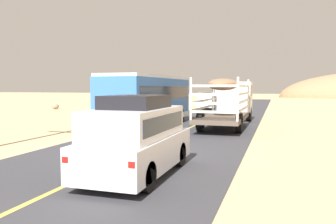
# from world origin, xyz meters

# --- Properties ---
(ground_plane) EXTENTS (240.00, 240.00, 0.00)m
(ground_plane) POSITION_xyz_m (0.00, 0.00, 0.00)
(ground_plane) COLOR tan
(road_surface) EXTENTS (8.00, 120.00, 0.02)m
(road_surface) POSITION_xyz_m (0.00, 0.00, 0.01)
(road_surface) COLOR #38383D
(road_surface) RESTS_ON ground
(road_centre_line) EXTENTS (0.16, 117.60, 0.00)m
(road_centre_line) POSITION_xyz_m (0.00, 0.00, 0.02)
(road_centre_line) COLOR #D8CC4C
(road_centre_line) RESTS_ON road_surface
(suv_near) EXTENTS (1.90, 4.62, 2.29)m
(suv_near) POSITION_xyz_m (1.35, -3.03, 1.15)
(suv_near) COLOR silver
(suv_near) RESTS_ON road_surface
(livestock_truck) EXTENTS (2.53, 9.70, 3.02)m
(livestock_truck) POSITION_xyz_m (2.07, 11.51, 1.79)
(livestock_truck) COLOR silver
(livestock_truck) RESTS_ON road_surface
(bus) EXTENTS (2.54, 10.00, 3.21)m
(bus) POSITION_xyz_m (-2.51, 8.06, 1.75)
(bus) COLOR #3872C6
(bus) RESTS_ON road_surface
(car_far) EXTENTS (1.90, 4.62, 1.93)m
(car_far) POSITION_xyz_m (-2.40, 26.94, 1.09)
(car_far) COLOR silver
(car_far) RESTS_ON road_surface
(boulder_near_shoulder) EXTENTS (0.75, 0.86, 0.64)m
(boulder_near_shoulder) POSITION_xyz_m (-19.15, 21.17, 0.32)
(boulder_near_shoulder) COLOR gray
(boulder_near_shoulder) RESTS_ON ground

